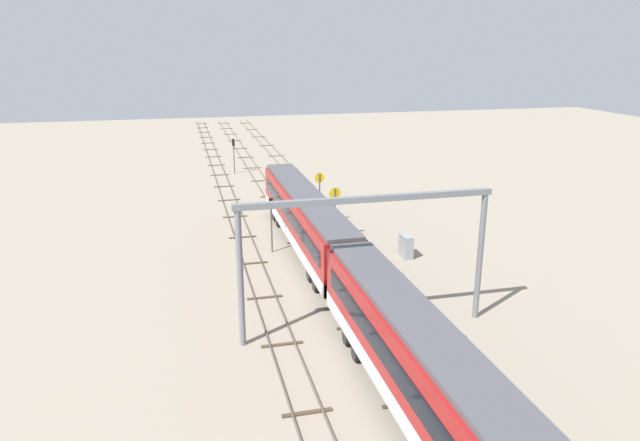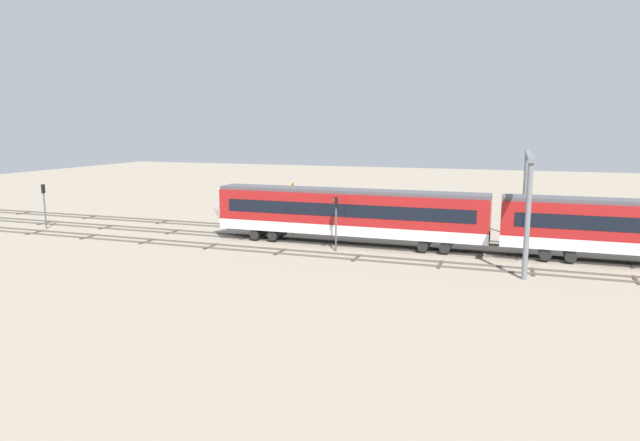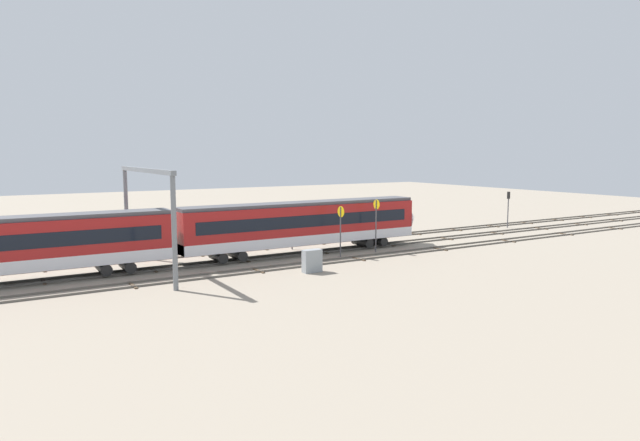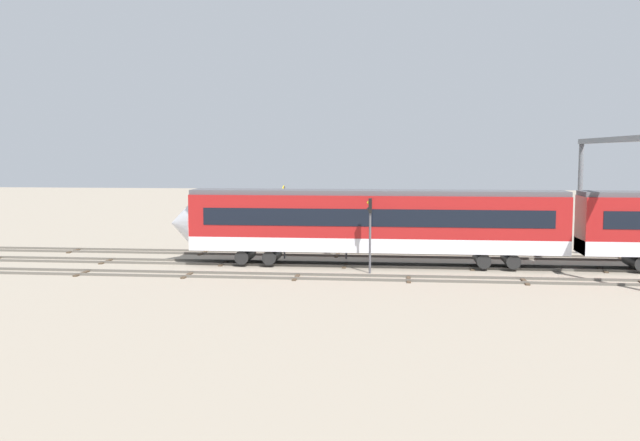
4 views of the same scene
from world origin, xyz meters
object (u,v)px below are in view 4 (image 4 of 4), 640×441
at_px(overhead_gantry, 610,173).
at_px(relay_cabinet, 425,239).
at_px(speed_sign_mid_trackside, 284,211).
at_px(signal_light_trackside_approach, 370,224).
at_px(speed_sign_near_foreground, 346,214).

relative_size(overhead_gantry, relay_cabinet, 8.30).
height_order(speed_sign_mid_trackside, relay_cabinet, speed_sign_mid_trackside).
height_order(overhead_gantry, signal_light_trackside_approach, overhead_gantry).
relative_size(overhead_gantry, signal_light_trackside_approach, 3.30).
bearing_deg(speed_sign_mid_trackside, relay_cabinet, -154.53).
xyz_separation_m(overhead_gantry, signal_light_trackside_approach, (14.89, 3.19, -3.09)).
relative_size(overhead_gantry, speed_sign_mid_trackside, 2.99).
relative_size(speed_sign_near_foreground, signal_light_trackside_approach, 1.02).
bearing_deg(signal_light_trackside_approach, overhead_gantry, -167.91).
distance_m(speed_sign_near_foreground, relay_cabinet, 7.49).
height_order(speed_sign_mid_trackside, signal_light_trackside_approach, speed_sign_mid_trackside).
bearing_deg(relay_cabinet, speed_sign_mid_trackside, 25.47).
bearing_deg(speed_sign_mid_trackside, speed_sign_near_foreground, -175.70).
distance_m(overhead_gantry, signal_light_trackside_approach, 15.54).
bearing_deg(overhead_gantry, signal_light_trackside_approach, 12.09).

